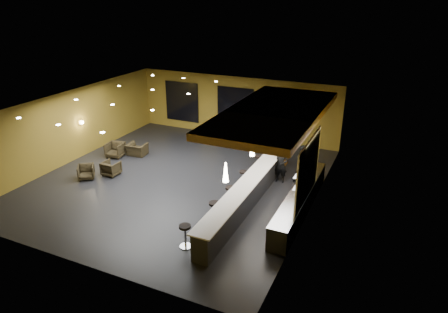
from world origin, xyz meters
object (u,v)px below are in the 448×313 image
at_px(staff_a, 281,165).
at_px(staff_b, 303,164).
at_px(pendant_2, 272,128).
at_px(bar_stool_0, 185,233).
at_px(prep_counter, 300,202).
at_px(pendant_0, 226,172).
at_px(bar_stool_4, 259,161).
at_px(staff_c, 308,163).
at_px(armchair_b, 111,168).
at_px(armchair_c, 115,150).
at_px(column, 282,131).
at_px(armchair_d, 137,149).
at_px(bar_stool_2, 230,193).
at_px(bar_counter, 246,195).
at_px(bar_stool_1, 214,210).
at_px(pendant_1, 252,147).
at_px(armchair_a, 86,172).
at_px(bar_stool_3, 243,177).

distance_m(staff_a, staff_b, 0.97).
distance_m(pendant_2, bar_stool_0, 6.65).
distance_m(prep_counter, pendant_0, 3.73).
relative_size(pendant_0, bar_stool_4, 0.88).
xyz_separation_m(pendant_2, staff_c, (1.60, 0.45, -1.54)).
distance_m(armchair_b, armchair_c, 2.21).
height_order(column, staff_a, column).
relative_size(column, staff_c, 2.17).
distance_m(prep_counter, armchair_d, 9.38).
relative_size(bar_stool_0, bar_stool_2, 1.06).
bearing_deg(staff_c, bar_counter, -135.55).
relative_size(prep_counter, staff_c, 3.72).
relative_size(staff_a, bar_stool_2, 2.08).
distance_m(armchair_d, bar_stool_1, 7.73).
xyz_separation_m(armchair_b, bar_stool_1, (6.13, -1.72, 0.19)).
relative_size(pendant_1, pendant_2, 1.00).
height_order(armchair_a, bar_stool_0, bar_stool_0).
bearing_deg(armchair_a, staff_b, -15.09).
relative_size(armchair_b, bar_stool_0, 0.89).
relative_size(armchair_d, bar_stool_0, 1.15).
bearing_deg(bar_stool_1, armchair_d, 146.99).
bearing_deg(pendant_2, staff_b, 4.05).
height_order(staff_a, bar_stool_2, staff_a).
relative_size(armchair_a, bar_stool_4, 0.90).
bearing_deg(staff_c, armchair_d, 164.52).
bearing_deg(bar_stool_2, prep_counter, 12.86).
bearing_deg(armchair_d, armchair_c, 31.35).
relative_size(column, armchair_c, 4.21).
relative_size(staff_c, bar_stool_4, 2.02).
distance_m(armchair_a, armchair_d, 3.31).
distance_m(staff_c, bar_stool_2, 4.22).
height_order(staff_c, bar_stool_0, staff_c).
height_order(pendant_0, armchair_c, pendant_0).
relative_size(column, armchair_a, 4.88).
height_order(prep_counter, staff_b, staff_b).
xyz_separation_m(column, bar_stool_3, (-0.79, -2.97, -1.29)).
xyz_separation_m(armchair_c, bar_stool_0, (7.15, -5.34, 0.15)).
xyz_separation_m(bar_stool_2, bar_stool_3, (-0.13, 1.73, -0.04)).
relative_size(pendant_2, bar_stool_2, 0.90).
height_order(prep_counter, armchair_b, prep_counter).
height_order(staff_a, bar_stool_1, staff_a).
bearing_deg(armchair_d, bar_stool_0, 131.08).
bearing_deg(pendant_2, armchair_b, -157.34).
bearing_deg(staff_a, armchair_b, -162.02).
distance_m(staff_c, bar_stool_4, 2.32).
xyz_separation_m(pendant_1, staff_b, (1.46, 2.60, -1.49)).
height_order(pendant_0, armchair_a, pendant_0).
bearing_deg(bar_stool_1, bar_stool_3, 92.42).
distance_m(pendant_1, staff_c, 3.69).
xyz_separation_m(pendant_1, armchair_d, (-7.13, 2.16, -2.04)).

